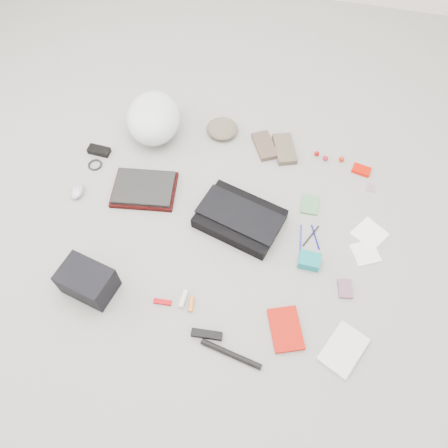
% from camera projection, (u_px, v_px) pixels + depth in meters
% --- Properties ---
extents(ground_plane, '(4.00, 4.00, 0.00)m').
position_uv_depth(ground_plane, '(224.00, 229.00, 2.09)').
color(ground_plane, gray).
extents(messenger_bag, '(0.44, 0.36, 0.06)m').
position_uv_depth(messenger_bag, '(240.00, 219.00, 2.09)').
color(messenger_bag, black).
rests_on(messenger_bag, ground_plane).
extents(bag_flap, '(0.43, 0.28, 0.01)m').
position_uv_depth(bag_flap, '(240.00, 214.00, 2.05)').
color(bag_flap, black).
rests_on(bag_flap, messenger_bag).
extents(laptop_sleeve, '(0.35, 0.28, 0.02)m').
position_uv_depth(laptop_sleeve, '(144.00, 190.00, 2.20)').
color(laptop_sleeve, black).
rests_on(laptop_sleeve, ground_plane).
extents(laptop, '(0.32, 0.25, 0.02)m').
position_uv_depth(laptop, '(144.00, 187.00, 2.18)').
color(laptop, black).
rests_on(laptop, laptop_sleeve).
extents(bike_helmet, '(0.37, 0.42, 0.21)m').
position_uv_depth(bike_helmet, '(154.00, 118.00, 2.33)').
color(bike_helmet, white).
rests_on(bike_helmet, ground_plane).
extents(beanie, '(0.20, 0.19, 0.06)m').
position_uv_depth(beanie, '(222.00, 129.00, 2.39)').
color(beanie, '#685D4B').
rests_on(beanie, ground_plane).
extents(mitten_left, '(0.17, 0.21, 0.03)m').
position_uv_depth(mitten_left, '(265.00, 146.00, 2.35)').
color(mitten_left, brown).
rests_on(mitten_left, ground_plane).
extents(mitten_right, '(0.16, 0.22, 0.03)m').
position_uv_depth(mitten_right, '(285.00, 149.00, 2.33)').
color(mitten_right, brown).
rests_on(mitten_right, ground_plane).
extents(power_brick, '(0.12, 0.06, 0.03)m').
position_uv_depth(power_brick, '(99.00, 151.00, 2.33)').
color(power_brick, black).
rests_on(power_brick, ground_plane).
extents(cable_coil, '(0.08, 0.08, 0.01)m').
position_uv_depth(cable_coil, '(95.00, 165.00, 2.29)').
color(cable_coil, black).
rests_on(cable_coil, ground_plane).
extents(mouse, '(0.07, 0.10, 0.04)m').
position_uv_depth(mouse, '(77.00, 191.00, 2.19)').
color(mouse, '#A5A2B5').
rests_on(mouse, ground_plane).
extents(camera_bag, '(0.25, 0.20, 0.14)m').
position_uv_depth(camera_bag, '(88.00, 281.00, 1.88)').
color(camera_bag, black).
rests_on(camera_bag, ground_plane).
extents(multitool, '(0.08, 0.03, 0.01)m').
position_uv_depth(multitool, '(163.00, 302.00, 1.90)').
color(multitool, '#AE0007').
rests_on(multitool, ground_plane).
extents(toiletry_tube_white, '(0.02, 0.08, 0.02)m').
position_uv_depth(toiletry_tube_white, '(183.00, 299.00, 1.90)').
color(toiletry_tube_white, silver).
rests_on(toiletry_tube_white, ground_plane).
extents(toiletry_tube_orange, '(0.03, 0.07, 0.02)m').
position_uv_depth(toiletry_tube_orange, '(191.00, 304.00, 1.89)').
color(toiletry_tube_orange, orange).
rests_on(toiletry_tube_orange, ground_plane).
extents(u_lock, '(0.13, 0.04, 0.03)m').
position_uv_depth(u_lock, '(207.00, 334.00, 1.81)').
color(u_lock, black).
rests_on(u_lock, ground_plane).
extents(bike_pump, '(0.26, 0.07, 0.02)m').
position_uv_depth(bike_pump, '(231.00, 354.00, 1.77)').
color(bike_pump, black).
rests_on(bike_pump, ground_plane).
extents(book_red, '(0.19, 0.22, 0.02)m').
position_uv_depth(book_red, '(286.00, 329.00, 1.83)').
color(book_red, red).
rests_on(book_red, ground_plane).
extents(book_white, '(0.21, 0.24, 0.02)m').
position_uv_depth(book_white, '(343.00, 350.00, 1.78)').
color(book_white, silver).
rests_on(book_white, ground_plane).
extents(notepad, '(0.08, 0.11, 0.01)m').
position_uv_depth(notepad, '(310.00, 205.00, 2.16)').
color(notepad, '#4C8356').
rests_on(notepad, ground_plane).
extents(pen_blue, '(0.02, 0.14, 0.01)m').
position_uv_depth(pen_blue, '(301.00, 237.00, 2.07)').
color(pen_blue, '#2A32A4').
rests_on(pen_blue, ground_plane).
extents(pen_black, '(0.06, 0.13, 0.01)m').
position_uv_depth(pen_black, '(311.00, 236.00, 2.07)').
color(pen_black, black).
rests_on(pen_black, ground_plane).
extents(pen_navy, '(0.06, 0.13, 0.01)m').
position_uv_depth(pen_navy, '(315.00, 237.00, 2.07)').
color(pen_navy, '#0B0970').
rests_on(pen_navy, ground_plane).
extents(accordion_wallet, '(0.10, 0.08, 0.05)m').
position_uv_depth(accordion_wallet, '(309.00, 261.00, 1.98)').
color(accordion_wallet, '#0D848D').
rests_on(accordion_wallet, ground_plane).
extents(card_deck, '(0.08, 0.10, 0.02)m').
position_uv_depth(card_deck, '(345.00, 289.00, 1.93)').
color(card_deck, '#7F566F').
rests_on(card_deck, ground_plane).
extents(napkin_top, '(0.19, 0.19, 0.01)m').
position_uv_depth(napkin_top, '(370.00, 234.00, 2.08)').
color(napkin_top, white).
rests_on(napkin_top, ground_plane).
extents(napkin_bottom, '(0.16, 0.16, 0.01)m').
position_uv_depth(napkin_bottom, '(365.00, 253.00, 2.02)').
color(napkin_bottom, white).
rests_on(napkin_bottom, ground_plane).
extents(lollipop_a, '(0.03, 0.03, 0.03)m').
position_uv_depth(lollipop_a, '(317.00, 154.00, 2.32)').
color(lollipop_a, '#A60805').
rests_on(lollipop_a, ground_plane).
extents(lollipop_b, '(0.03, 0.03, 0.03)m').
position_uv_depth(lollipop_b, '(325.00, 158.00, 2.30)').
color(lollipop_b, maroon).
rests_on(lollipop_b, ground_plane).
extents(lollipop_c, '(0.03, 0.03, 0.03)m').
position_uv_depth(lollipop_c, '(342.00, 159.00, 2.30)').
color(lollipop_c, red).
rests_on(lollipop_c, ground_plane).
extents(altoids_tin, '(0.10, 0.08, 0.02)m').
position_uv_depth(altoids_tin, '(361.00, 170.00, 2.27)').
color(altoids_tin, red).
rests_on(altoids_tin, ground_plane).
extents(stamp_sheet, '(0.05, 0.06, 0.00)m').
position_uv_depth(stamp_sheet, '(371.00, 187.00, 2.22)').
color(stamp_sheet, gray).
rests_on(stamp_sheet, ground_plane).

